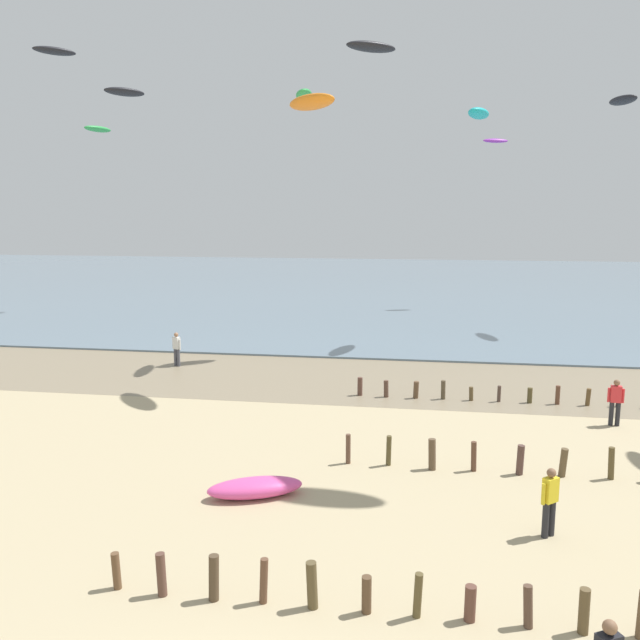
{
  "coord_description": "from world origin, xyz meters",
  "views": [
    {
      "loc": [
        2.73,
        -6.91,
        7.7
      ],
      "look_at": [
        -0.19,
        11.79,
        4.5
      ],
      "focal_mm": 36.55,
      "sensor_mm": 36.0,
      "label": 1
    }
  ],
  "objects_px": {
    "person_by_waterline": "(615,401)",
    "kite_aloft_0": "(98,129)",
    "kite_aloft_7": "(371,47)",
    "person_left_flank": "(177,348)",
    "kite_aloft_12": "(623,100)",
    "kite_aloft_9": "(124,92)",
    "kite_aloft_5": "(304,95)",
    "grounded_kite": "(255,488)",
    "kite_aloft_11": "(311,102)",
    "kite_aloft_4": "(479,114)",
    "person_far_down_beach": "(550,500)",
    "kite_aloft_1": "(54,51)",
    "kite_aloft_6": "(496,141)"
  },
  "relations": [
    {
      "from": "kite_aloft_1",
      "to": "kite_aloft_11",
      "type": "height_order",
      "value": "kite_aloft_1"
    },
    {
      "from": "person_by_waterline",
      "to": "kite_aloft_11",
      "type": "xyz_separation_m",
      "value": [
        -11.66,
        3.38,
        11.14
      ]
    },
    {
      "from": "person_by_waterline",
      "to": "kite_aloft_7",
      "type": "distance_m",
      "value": 21.14
    },
    {
      "from": "person_by_waterline",
      "to": "kite_aloft_7",
      "type": "xyz_separation_m",
      "value": [
        -9.86,
        11.13,
        15.02
      ]
    },
    {
      "from": "person_left_flank",
      "to": "grounded_kite",
      "type": "bearing_deg",
      "value": -61.46
    },
    {
      "from": "grounded_kite",
      "to": "kite_aloft_1",
      "type": "xyz_separation_m",
      "value": [
        -16.7,
        20.13,
        16.4
      ]
    },
    {
      "from": "kite_aloft_1",
      "to": "kite_aloft_4",
      "type": "height_order",
      "value": "kite_aloft_1"
    },
    {
      "from": "kite_aloft_5",
      "to": "person_by_waterline",
      "type": "bearing_deg",
      "value": -131.49
    },
    {
      "from": "kite_aloft_1",
      "to": "kite_aloft_11",
      "type": "xyz_separation_m",
      "value": [
        16.39,
        -8.98,
        -4.6
      ]
    },
    {
      "from": "kite_aloft_1",
      "to": "kite_aloft_9",
      "type": "height_order",
      "value": "kite_aloft_1"
    },
    {
      "from": "person_far_down_beach",
      "to": "kite_aloft_7",
      "type": "height_order",
      "value": "kite_aloft_7"
    },
    {
      "from": "kite_aloft_0",
      "to": "kite_aloft_7",
      "type": "distance_m",
      "value": 24.25
    },
    {
      "from": "person_left_flank",
      "to": "kite_aloft_5",
      "type": "relative_size",
      "value": 0.7
    },
    {
      "from": "kite_aloft_7",
      "to": "person_far_down_beach",
      "type": "bearing_deg",
      "value": 72.91
    },
    {
      "from": "person_left_flank",
      "to": "kite_aloft_9",
      "type": "distance_m",
      "value": 15.59
    },
    {
      "from": "kite_aloft_4",
      "to": "kite_aloft_7",
      "type": "distance_m",
      "value": 7.13
    },
    {
      "from": "grounded_kite",
      "to": "kite_aloft_7",
      "type": "xyz_separation_m",
      "value": [
        1.49,
        18.91,
        15.68
      ]
    },
    {
      "from": "person_left_flank",
      "to": "kite_aloft_12",
      "type": "bearing_deg",
      "value": 29.31
    },
    {
      "from": "person_by_waterline",
      "to": "kite_aloft_9",
      "type": "relative_size",
      "value": 0.71
    },
    {
      "from": "kite_aloft_9",
      "to": "kite_aloft_7",
      "type": "bearing_deg",
      "value": 126.87
    },
    {
      "from": "person_far_down_beach",
      "to": "kite_aloft_4",
      "type": "relative_size",
      "value": 0.55
    },
    {
      "from": "kite_aloft_4",
      "to": "kite_aloft_6",
      "type": "xyz_separation_m",
      "value": [
        2.51,
        15.13,
        0.04
      ]
    },
    {
      "from": "grounded_kite",
      "to": "kite_aloft_7",
      "type": "bearing_deg",
      "value": -116.11
    },
    {
      "from": "kite_aloft_7",
      "to": "kite_aloft_12",
      "type": "relative_size",
      "value": 1.06
    },
    {
      "from": "kite_aloft_12",
      "to": "kite_aloft_9",
      "type": "bearing_deg",
      "value": 87.71
    },
    {
      "from": "person_left_flank",
      "to": "kite_aloft_7",
      "type": "relative_size",
      "value": 0.6
    },
    {
      "from": "person_by_waterline",
      "to": "kite_aloft_7",
      "type": "height_order",
      "value": "kite_aloft_7"
    },
    {
      "from": "person_by_waterline",
      "to": "kite_aloft_1",
      "type": "distance_m",
      "value": 34.46
    },
    {
      "from": "person_by_waterline",
      "to": "kite_aloft_0",
      "type": "bearing_deg",
      "value": 143.71
    },
    {
      "from": "person_far_down_beach",
      "to": "kite_aloft_9",
      "type": "relative_size",
      "value": 0.71
    },
    {
      "from": "kite_aloft_6",
      "to": "kite_aloft_1",
      "type": "bearing_deg",
      "value": -166.4
    },
    {
      "from": "kite_aloft_5",
      "to": "kite_aloft_12",
      "type": "height_order",
      "value": "kite_aloft_12"
    },
    {
      "from": "kite_aloft_6",
      "to": "kite_aloft_12",
      "type": "height_order",
      "value": "kite_aloft_12"
    },
    {
      "from": "kite_aloft_5",
      "to": "kite_aloft_7",
      "type": "xyz_separation_m",
      "value": [
        3.04,
        2.57,
        2.7
      ]
    },
    {
      "from": "kite_aloft_12",
      "to": "kite_aloft_1",
      "type": "bearing_deg",
      "value": 86.18
    },
    {
      "from": "kite_aloft_5",
      "to": "kite_aloft_1",
      "type": "bearing_deg",
      "value": 67.98
    },
    {
      "from": "kite_aloft_1",
      "to": "person_by_waterline",
      "type": "bearing_deg",
      "value": 111.26
    },
    {
      "from": "person_left_flank",
      "to": "kite_aloft_12",
      "type": "relative_size",
      "value": 0.63
    },
    {
      "from": "grounded_kite",
      "to": "kite_aloft_9",
      "type": "distance_m",
      "value": 27.68
    },
    {
      "from": "kite_aloft_1",
      "to": "kite_aloft_4",
      "type": "distance_m",
      "value": 24.27
    },
    {
      "from": "kite_aloft_11",
      "to": "kite_aloft_7",
      "type": "bearing_deg",
      "value": -57.42
    },
    {
      "from": "kite_aloft_4",
      "to": "person_by_waterline",
      "type": "bearing_deg",
      "value": 31.02
    },
    {
      "from": "person_left_flank",
      "to": "kite_aloft_9",
      "type": "bearing_deg",
      "value": 128.87
    },
    {
      "from": "kite_aloft_1",
      "to": "kite_aloft_4",
      "type": "bearing_deg",
      "value": 139.33
    },
    {
      "from": "person_far_down_beach",
      "to": "kite_aloft_5",
      "type": "xyz_separation_m",
      "value": [
        -9.02,
        17.37,
        12.32
      ]
    },
    {
      "from": "kite_aloft_5",
      "to": "kite_aloft_6",
      "type": "distance_m",
      "value": 23.59
    },
    {
      "from": "grounded_kite",
      "to": "kite_aloft_11",
      "type": "relative_size",
      "value": 0.87
    },
    {
      "from": "kite_aloft_0",
      "to": "kite_aloft_5",
      "type": "distance_m",
      "value": 23.02
    },
    {
      "from": "grounded_kite",
      "to": "kite_aloft_12",
      "type": "xyz_separation_m",
      "value": [
        16.18,
        27.42,
        14.05
      ]
    },
    {
      "from": "person_far_down_beach",
      "to": "kite_aloft_11",
      "type": "bearing_deg",
      "value": 122.52
    }
  ]
}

